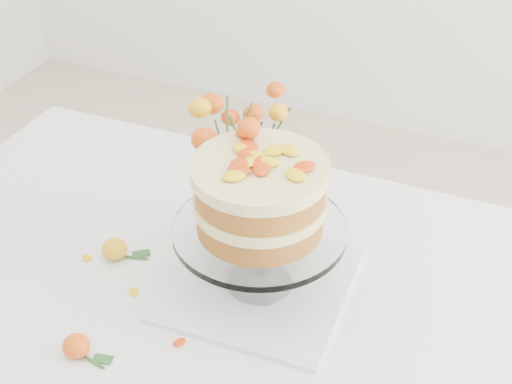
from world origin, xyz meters
TOP-DOWN VIEW (x-y plane):
  - table at (0.00, 0.00)m, footprint 1.43×0.93m
  - napkin at (0.10, 0.01)m, footprint 0.34×0.34m
  - cake_stand at (0.10, 0.01)m, footprint 0.32×0.32m
  - rose_vase at (0.02, 0.15)m, footprint 0.29×0.29m
  - loose_rose_near at (-0.21, -0.02)m, footprint 0.09×0.05m
  - loose_rose_far at (-0.13, -0.27)m, footprint 0.09×0.05m
  - stray_petal_a at (-0.12, -0.10)m, footprint 0.03×0.02m
  - stray_petal_b at (-0.02, -0.14)m, footprint 0.03×0.02m
  - stray_petal_c at (0.02, -0.18)m, footprint 0.03×0.02m
  - stray_petal_d at (-0.26, -0.05)m, footprint 0.03×0.02m

SIDE VIEW (x-z plane):
  - table at x=0.00m, z-range 0.30..1.05m
  - stray_petal_a at x=-0.12m, z-range 0.76..0.76m
  - stray_petal_b at x=-0.02m, z-range 0.76..0.76m
  - stray_petal_c at x=0.02m, z-range 0.76..0.76m
  - stray_petal_d at x=-0.26m, z-range 0.76..0.76m
  - napkin at x=0.10m, z-range 0.76..0.77m
  - loose_rose_far at x=-0.13m, z-range 0.76..0.80m
  - loose_rose_near at x=-0.21m, z-range 0.76..0.80m
  - rose_vase at x=0.02m, z-range 0.79..1.13m
  - cake_stand at x=0.10m, z-range 0.82..1.10m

